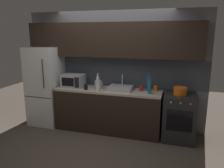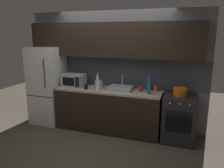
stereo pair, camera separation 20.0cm
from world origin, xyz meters
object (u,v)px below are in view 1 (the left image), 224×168
Objects in this scene: refrigerator at (46,86)px; kettle at (98,85)px; mug_orange at (156,88)px; oven_range at (179,117)px; cooking_pot at (180,91)px; microwave at (73,80)px; wine_bottle_white at (98,84)px; wine_bottle_blue at (148,83)px; mug_red at (141,89)px; wine_bottle_teal at (150,86)px; mug_dark at (86,87)px.

refrigerator is 8.82× the size of kettle.
refrigerator is at bearing -176.21° from mug_orange.
oven_range is 8.52× the size of mug_orange.
cooking_pot is (-0.02, 0.00, 0.52)m from oven_range.
microwave is 0.67m from wine_bottle_white.
microwave is at bearing 1.55° from refrigerator.
cooking_pot is (1.64, 0.01, -0.01)m from kettle.
oven_range is at bearing -10.05° from wine_bottle_blue.
wine_bottle_blue is (1.02, 0.12, 0.07)m from kettle.
mug_orange is at bearing 161.14° from cooking_pot.
mug_red is at bearing -162.46° from wine_bottle_blue.
wine_bottle_white is 3.42× the size of mug_orange.
microwave reaches higher than kettle.
kettle is (0.59, -0.03, -0.05)m from microwave.
oven_range is at bearing -4.77° from cooking_pot.
oven_range is at bearing -0.02° from refrigerator.
wine_bottle_white is 1.17m from mug_orange.
wine_bottle_blue is 1.50× the size of cooking_pot.
microwave is at bearing 179.53° from cooking_pot.
cooking_pot is at bearing -5.19° from mug_red.
oven_range is 3.58× the size of cooking_pot.
refrigerator is at bearing 179.66° from kettle.
wine_bottle_white reaches higher than mug_orange.
wine_bottle_teal is 1.30m from mug_dark.
kettle is 1.03m from wine_bottle_blue.
wine_bottle_blue is at bearing 12.05° from mug_dark.
oven_range is 0.92m from mug_red.
mug_orange is (-0.49, 0.16, 0.50)m from oven_range.
wine_bottle_teal is at bearing 2.57° from mug_dark.
wine_bottle_blue reaches higher than oven_range.
oven_range is at bearing 9.27° from wine_bottle_teal.
cooking_pot is at bearing 0.27° from kettle.
mug_orange is (1.11, 0.34, -0.10)m from wine_bottle_white.
cooking_pot is at bearing 6.31° from wine_bottle_white.
microwave reaches higher than cooking_pot.
mug_dark is (-1.24, -0.26, -0.10)m from wine_bottle_blue.
wine_bottle_blue is 0.19m from mug_orange.
wine_bottle_blue is 0.63m from cooking_pot.
kettle is at bearing -175.11° from mug_red.
microwave is at bearing -178.05° from mug_red.
cooking_pot reaches higher than oven_range.
oven_range is 1.72m from wine_bottle_white.
kettle is 0.26m from mug_dark.
mug_dark is at bearing -146.02° from kettle.
wine_bottle_teal reaches higher than mug_red.
kettle is at bearing 108.48° from wine_bottle_white.
oven_range is at bearing 4.64° from mug_dark.
kettle is at bearing 33.98° from mug_dark.
wine_bottle_blue is 1.04× the size of wine_bottle_white.
mug_red is at bearing 1.82° from refrigerator.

